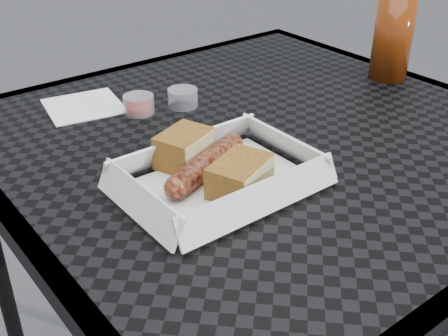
% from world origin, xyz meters
% --- Properties ---
extents(patio_table, '(0.80, 0.80, 0.74)m').
position_xyz_m(patio_table, '(0.00, 0.00, 0.67)').
color(patio_table, black).
rests_on(patio_table, ground).
extents(food_tray, '(0.22, 0.15, 0.00)m').
position_xyz_m(food_tray, '(-0.15, -0.08, 0.75)').
color(food_tray, white).
rests_on(food_tray, patio_table).
extents(bratwurst, '(0.16, 0.08, 0.03)m').
position_xyz_m(bratwurst, '(-0.15, -0.06, 0.76)').
color(bratwurst, brown).
rests_on(bratwurst, food_tray).
extents(bread_near, '(0.09, 0.07, 0.05)m').
position_xyz_m(bread_near, '(-0.16, -0.01, 0.77)').
color(bread_near, olive).
rests_on(bread_near, food_tray).
extents(bread_far, '(0.10, 0.08, 0.04)m').
position_xyz_m(bread_far, '(-0.14, -0.12, 0.77)').
color(bread_far, olive).
rests_on(bread_far, food_tray).
extents(veg_garnish, '(0.03, 0.03, 0.00)m').
position_xyz_m(veg_garnish, '(-0.10, -0.14, 0.75)').
color(veg_garnish, '#FE510B').
rests_on(veg_garnish, food_tray).
extents(napkin, '(0.14, 0.14, 0.00)m').
position_xyz_m(napkin, '(-0.18, 0.26, 0.75)').
color(napkin, white).
rests_on(napkin, patio_table).
extents(condiment_cup_sauce, '(0.05, 0.05, 0.03)m').
position_xyz_m(condiment_cup_sauce, '(-0.11, 0.18, 0.76)').
color(condiment_cup_sauce, maroon).
rests_on(condiment_cup_sauce, patio_table).
extents(condiment_cup_empty, '(0.05, 0.05, 0.03)m').
position_xyz_m(condiment_cup_empty, '(-0.04, 0.16, 0.76)').
color(condiment_cup_empty, silver).
rests_on(condiment_cup_empty, patio_table).
extents(drink_glass, '(0.07, 0.07, 0.15)m').
position_xyz_m(drink_glass, '(0.34, 0.03, 0.82)').
color(drink_glass, '#5E2208').
rests_on(drink_glass, patio_table).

